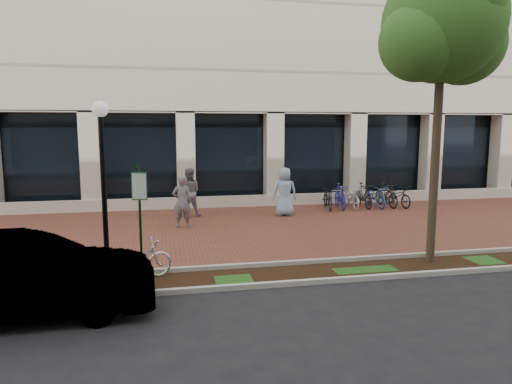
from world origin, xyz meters
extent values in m
plane|color=black|center=(0.00, 0.00, 0.00)|extent=(120.00, 120.00, 0.00)
cube|color=brown|center=(0.00, 0.00, 0.01)|extent=(40.00, 9.00, 0.01)
cube|color=black|center=(0.00, -5.25, 0.01)|extent=(40.00, 1.50, 0.01)
cube|color=#B7B6AC|center=(0.00, -4.50, 0.06)|extent=(40.00, 0.12, 0.12)
cube|color=#B7B6AC|center=(0.00, -6.00, 0.06)|extent=(40.00, 0.12, 0.12)
cube|color=beige|center=(0.00, 10.50, 10.10)|extent=(40.00, 12.00, 11.80)
cube|color=black|center=(0.00, 5.60, 2.10)|extent=(40.00, 0.15, 4.20)
cube|color=beige|center=(0.00, 4.50, 0.25)|extent=(40.00, 0.25, 0.50)
cube|color=beige|center=(0.00, 4.90, 2.10)|extent=(0.80, 0.80, 4.20)
cube|color=#133615|center=(-3.52, -5.22, 1.37)|extent=(0.05, 0.05, 2.74)
cube|color=#1A6B29|center=(-3.52, -5.25, 2.25)|extent=(0.34, 0.02, 0.62)
cube|color=silver|center=(-3.52, -5.26, 2.25)|extent=(0.30, 0.01, 0.56)
cylinder|color=black|center=(-4.34, -4.60, 0.15)|extent=(0.28, 0.28, 0.30)
cylinder|color=black|center=(-4.34, -4.60, 1.90)|extent=(0.12, 0.12, 3.79)
sphere|color=silver|center=(-4.34, -4.60, 3.94)|extent=(0.36, 0.36, 0.36)
cylinder|color=#4E412C|center=(3.86, -4.96, 2.31)|extent=(0.22, 0.22, 4.61)
sphere|color=#2D571B|center=(3.86, -4.96, 6.10)|extent=(2.97, 2.97, 2.97)
sphere|color=#2D571B|center=(4.68, -4.67, 5.65)|extent=(2.08, 2.08, 2.08)
sphere|color=#2D571B|center=(3.12, -5.19, 5.58)|extent=(1.93, 1.93, 1.93)
imported|color=silver|center=(-3.69, -4.99, 0.48)|extent=(1.92, 1.33, 0.96)
imported|color=slate|center=(-2.37, 0.60, 0.93)|extent=(0.68, 0.45, 1.86)
imported|color=slate|center=(-2.02, 2.58, 0.98)|extent=(0.99, 0.80, 1.95)
imported|color=#85A7C7|center=(1.77, 2.01, 0.98)|extent=(1.02, 0.73, 1.96)
cylinder|color=#B2B2B7|center=(4.98, 4.00, 0.39)|extent=(0.11, 0.11, 0.78)
sphere|color=#B2B2B7|center=(4.98, 4.00, 0.83)|extent=(0.12, 0.12, 0.12)
imported|color=black|center=(4.03, 3.11, 0.49)|extent=(0.98, 1.97, 0.99)
imported|color=#21259B|center=(4.58, 3.11, 0.55)|extent=(0.74, 1.87, 1.09)
imported|color=silver|center=(5.13, 3.11, 0.49)|extent=(0.80, 1.92, 0.99)
imported|color=black|center=(5.68, 3.11, 0.55)|extent=(0.56, 1.83, 1.09)
imported|color=#1F4691|center=(6.23, 3.11, 0.49)|extent=(0.71, 1.90, 0.99)
imported|color=black|center=(6.78, 3.11, 0.55)|extent=(0.66, 1.86, 1.09)
imported|color=black|center=(7.33, 3.11, 0.49)|extent=(0.90, 1.95, 0.99)
cylinder|color=#B2B2B7|center=(5.68, 3.11, 0.40)|extent=(0.04, 0.04, 0.80)
imported|color=#ADADB2|center=(-5.57, -6.69, 0.78)|extent=(4.79, 1.83, 1.56)
camera|label=1|loc=(-2.98, -15.50, 3.52)|focal=32.00mm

